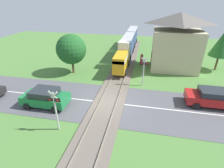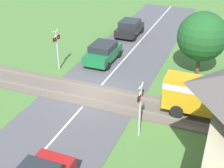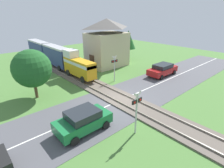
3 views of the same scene
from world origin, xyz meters
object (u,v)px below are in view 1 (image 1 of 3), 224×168
(train, at_px, (128,44))
(station_building, at_px, (176,43))
(pedestrian_by_station, at_px, (142,60))
(crossing_signal_west_approach, at_px, (55,106))
(car_far_side, at_px, (214,97))
(crossing_signal_east_approach, at_px, (144,68))
(car_near_crossing, at_px, (45,97))

(train, bearing_deg, station_building, -34.13)
(pedestrian_by_station, bearing_deg, crossing_signal_west_approach, -109.24)
(car_far_side, distance_m, pedestrian_by_station, 11.16)
(car_far_side, xyz_separation_m, crossing_signal_west_approach, (-11.66, -5.52, 1.21))
(crossing_signal_east_approach, height_order, station_building, station_building)
(car_far_side, distance_m, crossing_signal_west_approach, 12.95)
(crossing_signal_west_approach, bearing_deg, pedestrian_by_station, 70.76)
(station_building, bearing_deg, crossing_signal_west_approach, -123.55)
(crossing_signal_east_approach, distance_m, station_building, 6.87)
(train, xyz_separation_m, car_near_crossing, (-5.25, -15.53, -1.07))
(train, distance_m, crossing_signal_east_approach, 10.39)
(crossing_signal_west_approach, bearing_deg, car_far_side, 25.33)
(car_near_crossing, distance_m, station_building, 16.35)
(train, relative_size, crossing_signal_east_approach, 5.86)
(car_near_crossing, height_order, car_far_side, car_near_crossing)
(crossing_signal_west_approach, bearing_deg, train, 81.34)
(car_far_side, bearing_deg, station_building, 106.67)
(crossing_signal_west_approach, distance_m, pedestrian_by_station, 15.44)
(car_near_crossing, distance_m, car_far_side, 14.43)
(station_building, bearing_deg, train, 145.87)
(car_far_side, xyz_separation_m, crossing_signal_east_approach, (-6.13, 2.64, 1.21))
(train, height_order, car_far_side, train)
(crossing_signal_west_approach, relative_size, pedestrian_by_station, 2.01)
(train, distance_m, pedestrian_by_station, 4.46)
(crossing_signal_west_approach, xyz_separation_m, station_building, (9.17, 13.83, 1.35))
(car_near_crossing, bearing_deg, crossing_signal_west_approach, -46.77)
(car_far_side, bearing_deg, train, 125.11)
(car_near_crossing, xyz_separation_m, crossing_signal_west_approach, (2.48, -2.64, 1.20))
(car_near_crossing, height_order, crossing_signal_east_approach, crossing_signal_east_approach)
(car_near_crossing, height_order, crossing_signal_west_approach, crossing_signal_west_approach)
(car_near_crossing, relative_size, crossing_signal_east_approach, 1.23)
(train, xyz_separation_m, crossing_signal_east_approach, (2.77, -10.01, 0.13))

